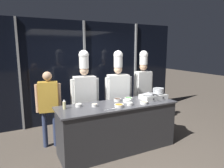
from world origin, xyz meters
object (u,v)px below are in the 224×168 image
Objects in this scene: prep_bowl_scallions at (129,98)px; chef_sous at (118,89)px; portable_stove at (153,97)px; stock_pot at (158,91)px; prep_bowl_carrots at (119,105)px; serving_spoon_slotted at (112,109)px; chef_line at (143,83)px; prep_bowl_ginger at (144,102)px; prep_bowl_rice at (127,101)px; person_guest at (49,102)px; prep_bowl_onion at (79,105)px; squeeze_bottle_oil at (64,104)px; prep_bowl_bean_sprouts at (130,104)px; prep_bowl_chicken at (95,105)px; chef_head at (85,91)px; frying_pan at (149,93)px; prep_bowl_soy_glaze at (117,100)px.

chef_sous reaches higher than prep_bowl_scallions.
portable_stove is 2.12× the size of stock_pot.
prep_bowl_carrots is 0.20m from serving_spoon_slotted.
prep_bowl_ginger is at bearing 55.36° from chef_line.
stock_pot is 0.66m from prep_bowl_scallions.
prep_bowl_rice is (-0.63, 0.03, -0.02)m from portable_stove.
stock_pot is 1.52× the size of prep_bowl_scallions.
prep_bowl_scallions is at bearing 51.90° from prep_bowl_rice.
person_guest is (-2.02, 0.73, -0.05)m from portable_stove.
chef_sous reaches higher than serving_spoon_slotted.
prep_bowl_onion reaches higher than prep_bowl_ginger.
squeeze_bottle_oil is 1.53× the size of prep_bowl_bean_sprouts.
prep_bowl_onion is 0.08× the size of person_guest.
stock_pot is at bearing 10.02° from prep_bowl_carrots.
chef_line is (0.16, 0.78, 0.04)m from stock_pot.
portable_stove is at bearing 171.22° from person_guest.
prep_bowl_chicken is 0.36m from serving_spoon_slotted.
prep_bowl_bean_sprouts is 1.05× the size of prep_bowl_chicken.
squeeze_bottle_oil is 0.82m from chef_head.
prep_bowl_rice is 1.48× the size of prep_bowl_chicken.
prep_bowl_scallions is at bearing 36.96° from serving_spoon_slotted.
frying_pan is 2.76× the size of prep_bowl_ginger.
prep_bowl_soy_glaze reaches higher than prep_bowl_scallions.
prep_bowl_rice is at bearing 35.68° from prep_bowl_carrots.
prep_bowl_bean_sprouts is at bearing -18.67° from prep_bowl_chicken.
prep_bowl_bean_sprouts reaches higher than prep_bowl_soy_glaze.
prep_bowl_carrots is at bearing -30.05° from prep_bowl_chicken.
stock_pot is 0.84m from prep_bowl_bean_sprouts.
prep_bowl_rice is (-0.50, 0.03, -0.10)m from frying_pan.
squeeze_bottle_oil reaches higher than prep_bowl_scallions.
portable_stove is 1.31m from prep_bowl_chicken.
person_guest reaches higher than frying_pan.
prep_bowl_bean_sprouts is (-0.06, -0.20, -0.00)m from prep_bowl_rice.
prep_bowl_chicken is (-1.43, 0.04, -0.14)m from stock_pot.
portable_stove is 0.78m from prep_bowl_soy_glaze.
portable_stove reaches higher than prep_bowl_soy_glaze.
squeeze_bottle_oil is 1.09× the size of prep_bowl_rice.
portable_stove reaches higher than prep_bowl_bean_sprouts.
prep_bowl_scallions is 1.13× the size of prep_bowl_soy_glaze.
chef_line is at bearing 78.64° from stock_pot.
prep_bowl_carrots is at bearing -167.26° from frying_pan.
portable_stove is 3.35× the size of prep_bowl_rice.
prep_bowl_onion is (-1.45, 0.16, -0.10)m from frying_pan.
prep_bowl_carrots reaches higher than prep_bowl_ginger.
prep_bowl_ginger is at bearing -78.51° from prep_bowl_scallions.
prep_bowl_onion is at bearing 17.99° from chef_line.
stock_pot is at bearing 1.04° from frying_pan.
portable_stove is 4.94× the size of prep_bowl_chicken.
prep_bowl_rice is at bearing 164.36° from person_guest.
prep_bowl_chicken is at bearing 124.22° from serving_spoon_slotted.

